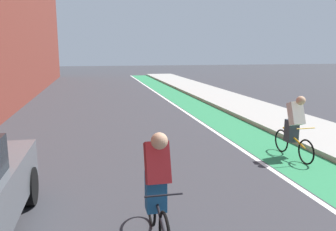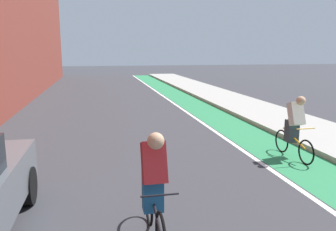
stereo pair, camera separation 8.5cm
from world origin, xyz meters
TOP-DOWN VIEW (x-y plane):
  - ground_plane at (0.00, 17.46)m, footprint 94.44×94.44m
  - bike_lane_paint at (3.50, 19.46)m, footprint 1.60×42.93m
  - lane_divider_stripe at (2.60, 19.46)m, footprint 0.12×42.93m
  - sidewalk_right at (5.65, 19.46)m, footprint 2.70×42.93m
  - cyclist_mid at (-0.47, 8.69)m, footprint 0.48×1.75m
  - cyclist_trailing at (3.55, 11.77)m, footprint 0.48×1.65m

SIDE VIEW (x-z plane):
  - ground_plane at x=0.00m, z-range 0.00..0.00m
  - bike_lane_paint at x=3.50m, z-range 0.00..0.00m
  - lane_divider_stripe at x=2.60m, z-range 0.00..0.00m
  - sidewalk_right at x=5.65m, z-range 0.00..0.14m
  - cyclist_trailing at x=3.55m, z-range 0.01..1.59m
  - cyclist_mid at x=-0.47m, z-range 0.00..1.63m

